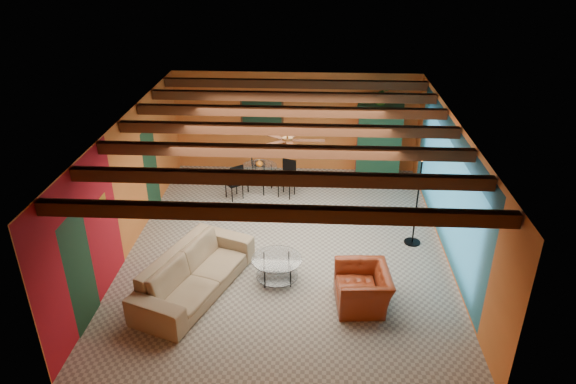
# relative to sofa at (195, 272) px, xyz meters

# --- Properties ---
(room) EXTENTS (6.52, 8.01, 2.71)m
(room) POSITION_rel_sofa_xyz_m (1.60, 1.76, 1.97)
(room) COLOR gray
(room) RESTS_ON ground
(sofa) EXTENTS (1.95, 2.90, 0.79)m
(sofa) POSITION_rel_sofa_xyz_m (0.00, 0.00, 0.00)
(sofa) COLOR #8E795B
(sofa) RESTS_ON ground
(armchair) EXTENTS (1.00, 1.12, 0.68)m
(armchair) POSITION_rel_sofa_xyz_m (3.02, -0.23, -0.05)
(armchair) COLOR maroon
(armchair) RESTS_ON ground
(coffee_table) EXTENTS (1.05, 1.05, 0.48)m
(coffee_table) POSITION_rel_sofa_xyz_m (1.47, 0.40, -0.15)
(coffee_table) COLOR white
(coffee_table) RESTS_ON ground
(dining_table) EXTENTS (2.32, 2.32, 0.93)m
(dining_table) POSITION_rel_sofa_xyz_m (0.75, 4.21, 0.07)
(dining_table) COLOR silver
(dining_table) RESTS_ON ground
(armoire) EXTENTS (1.17, 0.71, 1.92)m
(armoire) POSITION_rel_sofa_xyz_m (3.80, 5.35, 0.56)
(armoire) COLOR maroon
(armoire) RESTS_ON ground
(floor_lamp) EXTENTS (0.55, 0.55, 2.10)m
(floor_lamp) POSITION_rel_sofa_xyz_m (4.25, 1.88, 0.65)
(floor_lamp) COLOR black
(floor_lamp) RESTS_ON ground
(ceiling_fan) EXTENTS (1.50, 1.50, 0.44)m
(ceiling_fan) POSITION_rel_sofa_xyz_m (1.60, 1.65, 1.97)
(ceiling_fan) COLOR #472614
(ceiling_fan) RESTS_ON ceiling
(painting) EXTENTS (1.05, 0.03, 0.65)m
(painting) POSITION_rel_sofa_xyz_m (0.70, 5.61, 1.26)
(painting) COLOR black
(painting) RESTS_ON wall_back
(potted_plant) EXTENTS (0.54, 0.50, 0.50)m
(potted_plant) POSITION_rel_sofa_xyz_m (3.80, 5.35, 1.77)
(potted_plant) COLOR #26661E
(potted_plant) RESTS_ON armoire
(vase) EXTENTS (0.18, 0.18, 0.18)m
(vase) POSITION_rel_sofa_xyz_m (0.75, 4.21, 0.63)
(vase) COLOR orange
(vase) RESTS_ON dining_table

